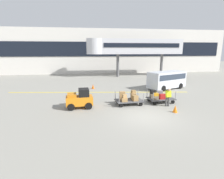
% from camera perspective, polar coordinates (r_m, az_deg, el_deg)
% --- Properties ---
extents(ground_plane, '(120.00, 120.00, 0.00)m').
position_cam_1_polar(ground_plane, '(12.87, 11.03, -8.66)').
color(ground_plane, gray).
extents(apron_lead_line, '(19.91, 2.71, 0.01)m').
position_cam_1_polar(apron_lead_line, '(19.98, -4.39, -0.88)').
color(apron_lead_line, yellow).
rests_on(apron_lead_line, ground_plane).
extents(terminal_building, '(50.56, 2.51, 8.86)m').
position_cam_1_polar(terminal_building, '(37.54, -1.78, 12.14)').
color(terminal_building, silver).
rests_on(terminal_building, ground_plane).
extents(jet_bridge, '(16.91, 3.00, 6.57)m').
position_cam_1_polar(jet_bridge, '(32.29, 6.20, 13.43)').
color(jet_bridge, silver).
rests_on(jet_bridge, ground_plane).
extents(baggage_tug, '(2.19, 1.39, 1.58)m').
position_cam_1_polar(baggage_tug, '(14.58, -10.29, -3.01)').
color(baggage_tug, orange).
rests_on(baggage_tug, ground_plane).
extents(baggage_cart_lead, '(3.05, 1.59, 1.18)m').
position_cam_1_polar(baggage_cart_lead, '(15.38, 5.36, -2.84)').
color(baggage_cart_lead, '#4C4C4F').
rests_on(baggage_cart_lead, ground_plane).
extents(baggage_cart_middle, '(3.05, 1.59, 1.10)m').
position_cam_1_polar(baggage_cart_middle, '(16.50, 14.93, -2.23)').
color(baggage_cart_middle, '#4C4C4F').
rests_on(baggage_cart_middle, ground_plane).
extents(baggage_handler, '(0.44, 0.46, 1.56)m').
position_cam_1_polar(baggage_handler, '(15.41, 17.54, -2.12)').
color(baggage_handler, '#4C4C4C').
rests_on(baggage_handler, ground_plane).
extents(shuttle_van, '(5.16, 3.65, 2.10)m').
position_cam_1_polar(shuttle_van, '(22.63, 17.16, 3.34)').
color(shuttle_van, silver).
rests_on(shuttle_van, ground_plane).
extents(safety_cone_near, '(0.36, 0.36, 0.55)m').
position_cam_1_polar(safety_cone_near, '(14.29, 19.61, -5.86)').
color(safety_cone_near, orange).
rests_on(safety_cone_near, ground_plane).
extents(safety_cone_far, '(0.36, 0.36, 0.55)m').
position_cam_1_polar(safety_cone_far, '(21.85, -6.11, 0.95)').
color(safety_cone_far, '#EA590F').
rests_on(safety_cone_far, ground_plane).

